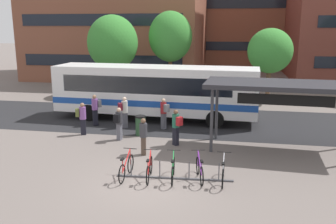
# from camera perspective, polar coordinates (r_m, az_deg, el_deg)

# --- Properties ---
(ground) EXTENTS (200.00, 200.00, 0.00)m
(ground) POSITION_cam_1_polar(r_m,az_deg,el_deg) (13.42, -3.53, -10.96)
(ground) COLOR #6B605B
(bus_lane_asphalt) EXTENTS (80.00, 7.20, 0.01)m
(bus_lane_asphalt) POSITION_cam_1_polar(r_m,az_deg,el_deg) (21.86, 2.06, -1.32)
(bus_lane_asphalt) COLOR #232326
(bus_lane_asphalt) RESTS_ON ground
(city_bus) EXTENTS (12.12, 3.11, 3.20)m
(city_bus) POSITION_cam_1_polar(r_m,az_deg,el_deg) (21.75, -1.90, 3.37)
(city_bus) COLOR white
(city_bus) RESTS_ON ground
(bike_rack) EXTENTS (4.32, 0.33, 0.70)m
(bike_rack) POSITION_cam_1_polar(r_m,az_deg,el_deg) (13.66, 1.00, -10.08)
(bike_rack) COLOR #47474C
(bike_rack) RESTS_ON ground
(parked_bicycle_red_0) EXTENTS (0.52, 1.72, 0.99)m
(parked_bicycle_red_0) POSITION_cam_1_polar(r_m,az_deg,el_deg) (13.75, -6.52, -8.67)
(parked_bicycle_red_0) COLOR black
(parked_bicycle_red_0) RESTS_ON ground
(parked_bicycle_red_1) EXTENTS (0.52, 1.72, 0.99)m
(parked_bicycle_red_1) POSITION_cam_1_polar(r_m,az_deg,el_deg) (13.56, -2.93, -8.93)
(parked_bicycle_red_1) COLOR black
(parked_bicycle_red_1) RESTS_ON ground
(parked_bicycle_green_2) EXTENTS (0.52, 1.72, 0.99)m
(parked_bicycle_green_2) POSITION_cam_1_polar(r_m,az_deg,el_deg) (13.49, 0.78, -9.04)
(parked_bicycle_green_2) COLOR black
(parked_bicycle_green_2) RESTS_ON ground
(parked_bicycle_purple_3) EXTENTS (0.59, 1.69, 0.99)m
(parked_bicycle_purple_3) POSITION_cam_1_polar(r_m,az_deg,el_deg) (13.53, 4.96, -9.01)
(parked_bicycle_purple_3) COLOR black
(parked_bicycle_purple_3) RESTS_ON ground
(parked_bicycle_silver_4) EXTENTS (0.52, 1.72, 0.99)m
(parked_bicycle_silver_4) POSITION_cam_1_polar(r_m,az_deg,el_deg) (13.42, 8.60, -9.31)
(parked_bicycle_silver_4) COLOR black
(parked_bicycle_silver_4) RESTS_ON ground
(transit_shelter) EXTENTS (6.97, 3.20, 3.09)m
(transit_shelter) POSITION_cam_1_polar(r_m,az_deg,el_deg) (16.80, 17.62, 3.69)
(transit_shelter) COLOR #38383D
(transit_shelter) RESTS_ON ground
(commuter_grey_pack_0) EXTENTS (0.60, 0.57, 1.70)m
(commuter_grey_pack_0) POSITION_cam_1_polar(r_m,az_deg,el_deg) (19.84, -0.64, 0.08)
(commuter_grey_pack_0) COLOR #565660
(commuter_grey_pack_0) RESTS_ON ground
(commuter_olive_pack_1) EXTENTS (0.59, 0.46, 1.69)m
(commuter_olive_pack_1) POSITION_cam_1_polar(r_m,az_deg,el_deg) (19.30, -13.26, -0.69)
(commuter_olive_pack_1) COLOR black
(commuter_olive_pack_1) RESTS_ON ground
(commuter_red_pack_2) EXTENTS (0.60, 0.57, 1.72)m
(commuter_red_pack_2) POSITION_cam_1_polar(r_m,az_deg,el_deg) (17.09, 1.29, -2.04)
(commuter_red_pack_2) COLOR black
(commuter_red_pack_2) RESTS_ON ground
(commuter_grey_pack_3) EXTENTS (0.60, 0.56, 1.76)m
(commuter_grey_pack_3) POSITION_cam_1_polar(r_m,az_deg,el_deg) (20.97, -11.24, 0.64)
(commuter_grey_pack_3) COLOR black
(commuter_grey_pack_3) RESTS_ON ground
(commuter_black_pack_4) EXTENTS (0.39, 0.56, 1.63)m
(commuter_black_pack_4) POSITION_cam_1_polar(r_m,az_deg,el_deg) (18.05, -7.69, -1.50)
(commuter_black_pack_4) COLOR #565660
(commuter_black_pack_4) RESTS_ON ground
(commuter_grey_pack_5) EXTENTS (0.39, 0.56, 1.65)m
(commuter_grey_pack_5) POSITION_cam_1_polar(r_m,az_deg,el_deg) (15.91, -3.85, -3.41)
(commuter_grey_pack_5) COLOR #47382D
(commuter_grey_pack_5) RESTS_ON ground
(commuter_maroon_pack_6) EXTENTS (0.60, 0.56, 1.74)m
(commuter_maroon_pack_6) POSITION_cam_1_polar(r_m,az_deg,el_deg) (20.20, -6.86, 0.28)
(commuter_maroon_pack_6) COLOR #565660
(commuter_maroon_pack_6) RESTS_ON ground
(trash_bin) EXTENTS (0.55, 0.55, 1.03)m
(trash_bin) POSITION_cam_1_polar(r_m,az_deg,el_deg) (18.86, -4.31, -2.10)
(trash_bin) COLOR #284C2D
(trash_bin) RESTS_ON ground
(street_tree_0) EXTENTS (4.05, 4.05, 6.42)m
(street_tree_0) POSITION_cam_1_polar(r_m,az_deg,el_deg) (30.13, -8.63, 10.63)
(street_tree_0) COLOR brown
(street_tree_0) RESTS_ON ground
(street_tree_1) EXTENTS (3.61, 3.61, 6.74)m
(street_tree_1) POSITION_cam_1_polar(r_m,az_deg,el_deg) (30.92, 0.38, 11.66)
(street_tree_1) COLOR brown
(street_tree_1) RESTS_ON ground
(street_tree_2) EXTENTS (3.23, 3.23, 5.38)m
(street_tree_2) POSITION_cam_1_polar(r_m,az_deg,el_deg) (27.70, 15.64, 9.14)
(street_tree_2) COLOR brown
(street_tree_2) RESTS_ON ground
(building_left_wing) EXTENTS (17.90, 13.52, 15.21)m
(building_left_wing) POSITION_cam_1_polar(r_m,az_deg,el_deg) (42.26, -7.40, 15.99)
(building_left_wing) COLOR brown
(building_left_wing) RESTS_ON ground
(building_centre_block) EXTENTS (16.26, 11.43, 10.23)m
(building_centre_block) POSITION_cam_1_polar(r_m,az_deg,el_deg) (52.97, 10.57, 12.60)
(building_centre_block) COLOR brown
(building_centre_block) RESTS_ON ground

